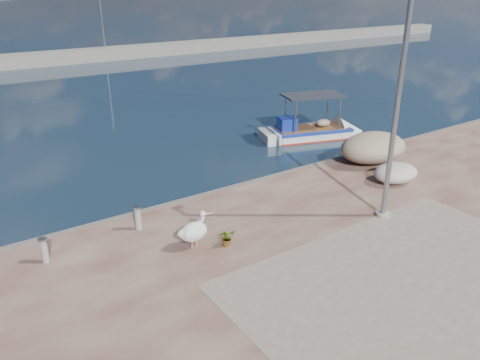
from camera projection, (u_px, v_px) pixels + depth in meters
name	position (u px, v px, depth m)	size (l,w,h in m)	color
ground	(317.00, 267.00, 12.96)	(1400.00, 1400.00, 0.00)	#162635
quay_patch	(437.00, 295.00, 10.99)	(9.00, 7.00, 0.01)	gray
breakwater	(21.00, 61.00, 43.23)	(120.00, 2.20, 7.50)	gray
boat_right	(310.00, 134.00, 23.72)	(5.61, 3.25, 2.57)	white
pelican	(194.00, 231.00, 12.82)	(1.09, 0.58, 1.05)	tan
lamp_post	(395.00, 113.00, 13.48)	(0.44, 0.96, 7.00)	gray
bollard_near	(138.00, 217.00, 13.79)	(0.25, 0.25, 0.75)	gray
bollard_far	(44.00, 249.00, 12.16)	(0.23, 0.23, 0.70)	gray
potted_plant	(227.00, 238.00, 13.00)	(0.44, 0.38, 0.48)	#33722D
net_pile_c	(373.00, 147.00, 19.02)	(3.00, 2.14, 1.18)	tan
net_pile_d	(396.00, 173.00, 17.16)	(1.79, 1.34, 0.67)	beige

